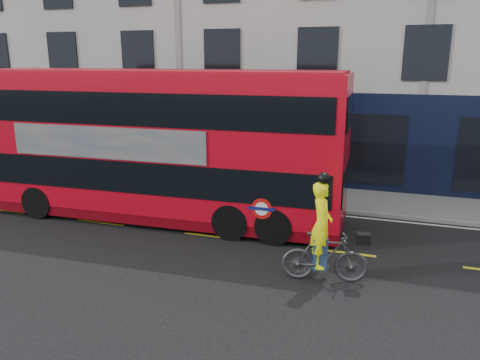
% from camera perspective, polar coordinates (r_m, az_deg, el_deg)
% --- Properties ---
extents(ground, '(120.00, 120.00, 0.00)m').
position_cam_1_polar(ground, '(15.26, -19.84, -6.70)').
color(ground, black).
rests_on(ground, ground).
extents(pavement, '(60.00, 3.00, 0.12)m').
position_cam_1_polar(pavement, '(20.45, -8.76, -0.43)').
color(pavement, gray).
rests_on(pavement, ground).
extents(kerb, '(60.00, 0.12, 0.13)m').
position_cam_1_polar(kerb, '(19.18, -10.77, -1.53)').
color(kerb, gray).
rests_on(kerb, ground).
extents(building_terrace, '(50.00, 10.07, 15.00)m').
position_cam_1_polar(building_terrace, '(25.75, -2.60, 19.48)').
color(building_terrace, '#B8B4AE').
rests_on(building_terrace, ground).
extents(road_edge_line, '(58.00, 0.10, 0.01)m').
position_cam_1_polar(road_edge_line, '(18.95, -11.20, -1.95)').
color(road_edge_line, silver).
rests_on(road_edge_line, ground).
extents(lane_dashes, '(58.00, 0.12, 0.01)m').
position_cam_1_polar(lane_dashes, '(16.38, -16.65, -4.95)').
color(lane_dashes, gold).
rests_on(lane_dashes, ground).
extents(bus, '(12.39, 3.16, 4.96)m').
position_cam_1_polar(bus, '(15.77, -9.74, 4.28)').
color(bus, red).
rests_on(bus, ground).
extents(cyclist, '(2.17, 0.94, 2.76)m').
position_cam_1_polar(cyclist, '(11.62, 10.18, -7.87)').
color(cyclist, '#3F4143').
rests_on(cyclist, ground).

